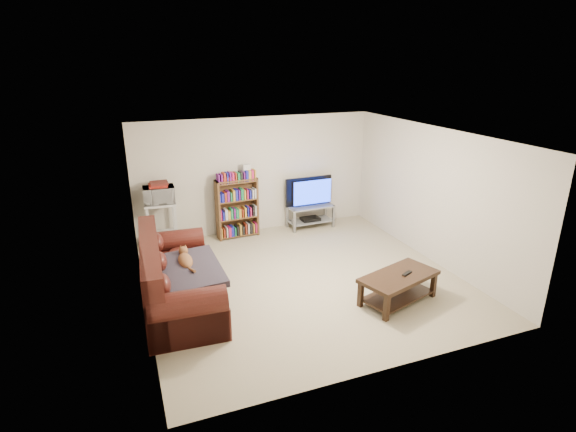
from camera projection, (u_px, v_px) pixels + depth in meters
name	position (u px, v px, depth m)	size (l,w,h in m)	color
floor	(302.00, 279.00, 7.52)	(5.00, 5.00, 0.00)	#C1B48F
ceiling	(304.00, 136.00, 6.73)	(5.00, 5.00, 0.00)	white
wall_back	(256.00, 175.00, 9.33)	(5.00, 5.00, 0.00)	silver
wall_front	(391.00, 279.00, 4.92)	(5.00, 5.00, 0.00)	silver
wall_left	(138.00, 232.00, 6.28)	(5.00, 5.00, 0.00)	silver
wall_right	(432.00, 195.00, 7.97)	(5.00, 5.00, 0.00)	silver
sofa	(174.00, 282.00, 6.66)	(1.17, 2.47, 1.03)	#451711
blanket	(187.00, 271.00, 6.49)	(0.94, 1.21, 0.10)	#342E3A
cat	(185.00, 261.00, 6.66)	(0.26, 0.66, 0.20)	brown
coffee_table	(398.00, 283.00, 6.73)	(1.35, 0.95, 0.44)	black
remote	(407.00, 273.00, 6.71)	(0.20, 0.06, 0.02)	black
tv_stand	(310.00, 213.00, 9.73)	(1.00, 0.48, 0.49)	#999EA3
television	(311.00, 192.00, 9.57)	(1.06, 0.14, 0.61)	black
dvd_player	(310.00, 219.00, 9.77)	(0.39, 0.28, 0.06)	black
bookshelf	(237.00, 207.00, 9.12)	(0.87, 0.32, 1.23)	brown
shelf_clutter	(240.00, 173.00, 8.94)	(0.63, 0.23, 0.28)	silver
microwave_stand	(161.00, 219.00, 8.57)	(0.59, 0.44, 0.92)	silver
microwave	(159.00, 195.00, 8.40)	(0.57, 0.39, 0.31)	silver
game_boxes	(158.00, 185.00, 8.34)	(0.34, 0.29, 0.05)	maroon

